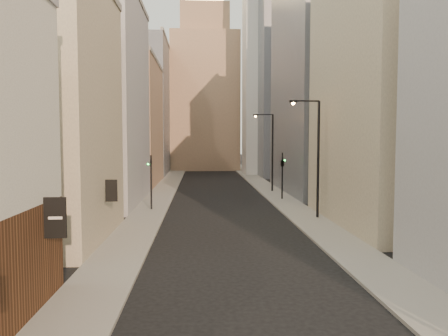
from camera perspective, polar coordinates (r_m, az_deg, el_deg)
sidewalk_left at (r=57.46m, az=-7.56°, el=-2.57°), size 3.00×140.00×0.15m
sidewalk_right at (r=57.92m, az=5.38°, el=-2.51°), size 3.00×140.00×0.15m
left_bldg_beige at (r=29.69m, az=-22.87°, el=6.52°), size 8.00×12.00×16.00m
left_bldg_grey at (r=45.18m, az=-16.01°, el=8.19°), size 8.00×16.00×20.00m
left_bldg_tan at (r=62.75m, az=-12.31°, el=5.61°), size 8.00×18.00×17.00m
left_bldg_wingrid at (r=82.72m, az=-10.12°, el=7.62°), size 8.00×20.00×24.00m
right_bldg_beige at (r=35.06m, az=20.80°, el=9.39°), size 8.00×16.00×20.00m
right_bldg_wingrid at (r=54.19m, az=12.14°, el=10.69°), size 8.00×20.00×26.00m
highrise at (r=84.61m, az=11.15°, el=16.88°), size 21.00×23.00×51.20m
clock_tower at (r=94.60m, az=-2.51°, el=10.61°), size 14.00×14.00×44.90m
white_tower at (r=81.74m, az=5.51°, el=12.36°), size 8.00×8.00×41.50m
streetlamp_mid at (r=35.51m, az=11.84°, el=2.09°), size 2.49×0.36×9.50m
streetlamp_far at (r=52.99m, az=6.09°, el=2.66°), size 2.43×0.77×9.43m
traffic_light_left at (r=39.47m, az=-9.51°, el=-0.47°), size 0.59×0.52×5.00m
traffic_light_right at (r=46.15m, az=7.64°, el=0.56°), size 0.78×0.78×5.00m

